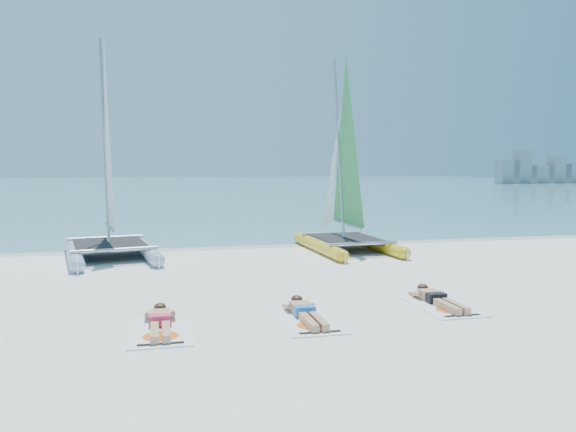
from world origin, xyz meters
The scene contains 12 objects.
ground centered at (0.00, 0.00, 0.00)m, with size 140.00×140.00×0.00m, color white.
sea centered at (0.00, 63.00, 0.01)m, with size 140.00×115.00×0.01m, color #6DA8B6.
wet_sand_strip centered at (0.00, 5.50, 0.00)m, with size 140.00×1.40×0.01m, color silver.
distant_skyline centered at (53.71, 62.00, 1.94)m, with size 14.00×2.00×5.00m.
catamaran_blue centered at (-4.35, 4.05, 2.05)m, with size 3.23×5.36×6.85m.
catamaran_yellow centered at (2.91, 4.16, 2.05)m, with size 2.50×5.15×6.49m.
towel_a centered at (-2.92, -3.96, 0.01)m, with size 1.00×1.85×0.02m, color white.
sunbather_a centered at (-2.92, -3.77, 0.12)m, with size 0.37×1.73×0.26m.
towel_b centered at (-0.39, -3.94, 0.01)m, with size 1.00×1.85×0.02m, color white.
sunbather_b centered at (-0.39, -3.74, 0.12)m, with size 0.37×1.73×0.26m.
towel_c centered at (2.39, -3.53, 0.01)m, with size 1.00×1.85×0.02m, color white.
sunbather_c centered at (2.39, -3.34, 0.12)m, with size 0.37×1.73×0.26m.
Camera 1 is at (-2.91, -13.23, 2.72)m, focal length 35.00 mm.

